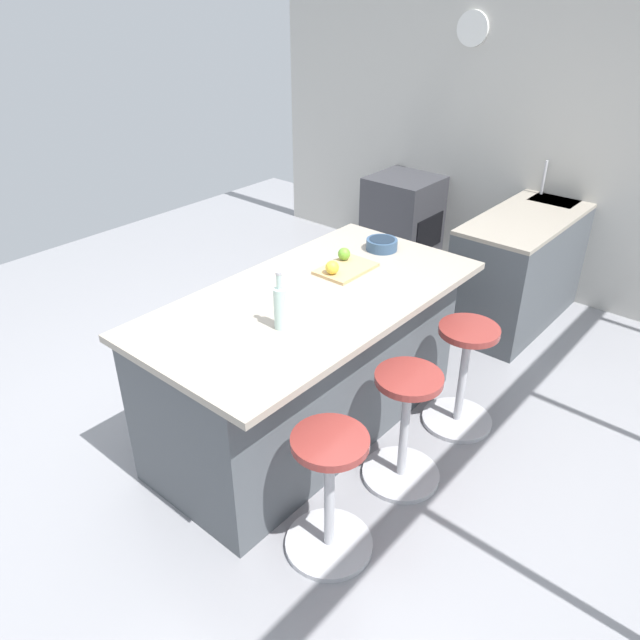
% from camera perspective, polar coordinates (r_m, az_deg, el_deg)
% --- Properties ---
extents(ground_plane, '(7.77, 7.77, 0.00)m').
position_cam_1_polar(ground_plane, '(3.87, -3.33, -10.63)').
color(ground_plane, gray).
extents(interior_partition_left, '(0.15, 5.22, 2.97)m').
position_cam_1_polar(interior_partition_left, '(5.58, 18.87, 17.79)').
color(interior_partition_left, beige).
rests_on(interior_partition_left, ground_plane).
extents(sink_cabinet, '(1.98, 0.60, 1.17)m').
position_cam_1_polar(sink_cabinet, '(5.42, 19.66, 5.73)').
color(sink_cabinet, '#4C5156').
rests_on(sink_cabinet, ground_plane).
extents(oven_range, '(0.60, 0.61, 0.86)m').
position_cam_1_polar(oven_range, '(5.97, 7.75, 9.17)').
color(oven_range, '#38383D').
rests_on(oven_range, ground_plane).
extents(kitchen_island, '(2.03, 1.05, 0.95)m').
position_cam_1_polar(kitchen_island, '(3.65, -1.17, -3.96)').
color(kitchen_island, '#4C5156').
rests_on(kitchen_island, ground_plane).
extents(stool_by_window, '(0.44, 0.44, 0.70)m').
position_cam_1_polar(stool_by_window, '(3.85, 13.20, -5.44)').
color(stool_by_window, '#B7B7BC').
rests_on(stool_by_window, ground_plane).
extents(stool_middle, '(0.44, 0.44, 0.70)m').
position_cam_1_polar(stool_middle, '(3.40, 7.91, -10.28)').
color(stool_middle, '#B7B7BC').
rests_on(stool_middle, ground_plane).
extents(stool_near_camera, '(0.44, 0.44, 0.70)m').
position_cam_1_polar(stool_near_camera, '(3.01, 0.89, -16.36)').
color(stool_near_camera, '#B7B7BC').
rests_on(stool_near_camera, ground_plane).
extents(cutting_board, '(0.36, 0.24, 0.02)m').
position_cam_1_polar(cutting_board, '(3.67, 2.45, 4.83)').
color(cutting_board, tan).
rests_on(cutting_board, kitchen_island).
extents(apple_green, '(0.08, 0.08, 0.08)m').
position_cam_1_polar(apple_green, '(3.75, 2.27, 6.21)').
color(apple_green, '#609E2D').
rests_on(apple_green, cutting_board).
extents(apple_yellow, '(0.08, 0.08, 0.08)m').
position_cam_1_polar(apple_yellow, '(3.56, 1.15, 4.95)').
color(apple_yellow, gold).
rests_on(apple_yellow, cutting_board).
extents(water_bottle, '(0.06, 0.06, 0.31)m').
position_cam_1_polar(water_bottle, '(3.01, -3.77, 1.28)').
color(water_bottle, silver).
rests_on(water_bottle, kitchen_island).
extents(fruit_bowl, '(0.20, 0.20, 0.07)m').
position_cam_1_polar(fruit_bowl, '(3.97, 5.82, 7.12)').
color(fruit_bowl, '#334C6B').
rests_on(fruit_bowl, kitchen_island).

